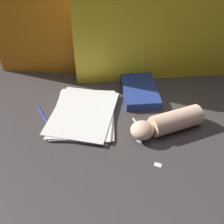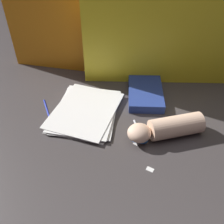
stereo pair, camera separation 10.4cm
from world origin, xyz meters
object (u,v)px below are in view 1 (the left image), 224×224
object	(u,v)px
paper_stack	(83,113)
hand_forearm	(167,123)
book_closed	(140,90)
scissors	(142,132)

from	to	relation	value
paper_stack	hand_forearm	bearing A→B (deg)	-9.73
paper_stack	book_closed	bearing A→B (deg)	36.65
paper_stack	book_closed	size ratio (longest dim) A/B	1.29
paper_stack	hand_forearm	world-z (taller)	hand_forearm
scissors	book_closed	bearing A→B (deg)	93.95
scissors	hand_forearm	bearing A→B (deg)	13.75
scissors	hand_forearm	world-z (taller)	hand_forearm
book_closed	hand_forearm	world-z (taller)	hand_forearm
book_closed	scissors	xyz separation A→B (m)	(0.02, -0.26, -0.02)
book_closed	paper_stack	bearing A→B (deg)	-143.35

